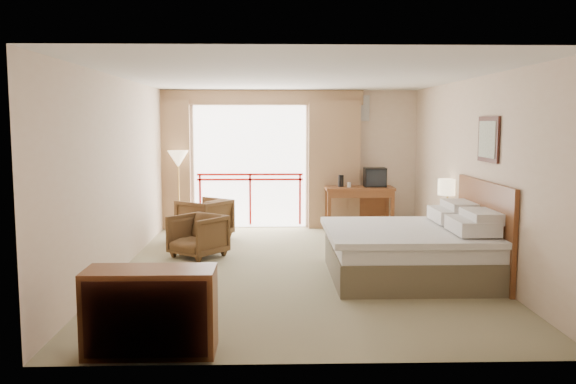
{
  "coord_description": "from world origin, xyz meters",
  "views": [
    {
      "loc": [
        -0.38,
        -8.54,
        2.07
      ],
      "look_at": [
        -0.13,
        0.4,
        1.05
      ],
      "focal_mm": 38.0,
      "sensor_mm": 36.0,
      "label": 1
    }
  ],
  "objects_px": {
    "bed": "(412,250)",
    "table_lamp": "(448,188)",
    "tv": "(375,177)",
    "armchair_near": "(198,257)",
    "wastebasket": "(332,227)",
    "side_table": "(192,225)",
    "armchair_far": "(205,238)",
    "nightstand": "(447,234)",
    "dresser": "(151,311)",
    "desk": "(359,196)",
    "floor_lamp": "(178,162)"
  },
  "relations": [
    {
      "from": "bed",
      "to": "armchair_near",
      "type": "distance_m",
      "value": 3.33
    },
    {
      "from": "tv",
      "to": "dresser",
      "type": "relative_size",
      "value": 0.35
    },
    {
      "from": "side_table",
      "to": "floor_lamp",
      "type": "height_order",
      "value": "floor_lamp"
    },
    {
      "from": "bed",
      "to": "floor_lamp",
      "type": "distance_m",
      "value": 5.23
    },
    {
      "from": "table_lamp",
      "to": "floor_lamp",
      "type": "xyz_separation_m",
      "value": [
        -4.56,
        2.06,
        0.28
      ]
    },
    {
      "from": "desk",
      "to": "wastebasket",
      "type": "height_order",
      "value": "desk"
    },
    {
      "from": "nightstand",
      "to": "table_lamp",
      "type": "distance_m",
      "value": 0.73
    },
    {
      "from": "nightstand",
      "to": "tv",
      "type": "bearing_deg",
      "value": 115.45
    },
    {
      "from": "table_lamp",
      "to": "side_table",
      "type": "height_order",
      "value": "table_lamp"
    },
    {
      "from": "armchair_near",
      "to": "floor_lamp",
      "type": "height_order",
      "value": "floor_lamp"
    },
    {
      "from": "nightstand",
      "to": "armchair_far",
      "type": "bearing_deg",
      "value": 164.82
    },
    {
      "from": "wastebasket",
      "to": "dresser",
      "type": "relative_size",
      "value": 0.25
    },
    {
      "from": "table_lamp",
      "to": "armchair_near",
      "type": "bearing_deg",
      "value": -176.8
    },
    {
      "from": "bed",
      "to": "dresser",
      "type": "xyz_separation_m",
      "value": [
        -2.96,
        -2.61,
        0.01
      ]
    },
    {
      "from": "table_lamp",
      "to": "tv",
      "type": "height_order",
      "value": "tv"
    },
    {
      "from": "tv",
      "to": "wastebasket",
      "type": "xyz_separation_m",
      "value": [
        -0.85,
        -0.42,
        -0.88
      ]
    },
    {
      "from": "armchair_far",
      "to": "side_table",
      "type": "distance_m",
      "value": 0.74
    },
    {
      "from": "nightstand",
      "to": "armchair_near",
      "type": "relative_size",
      "value": 0.85
    },
    {
      "from": "nightstand",
      "to": "armchair_far",
      "type": "height_order",
      "value": "nightstand"
    },
    {
      "from": "armchair_near",
      "to": "dresser",
      "type": "bearing_deg",
      "value": -50.27
    },
    {
      "from": "wastebasket",
      "to": "desk",
      "type": "bearing_deg",
      "value": 40.91
    },
    {
      "from": "table_lamp",
      "to": "tv",
      "type": "bearing_deg",
      "value": 112.34
    },
    {
      "from": "wastebasket",
      "to": "armchair_near",
      "type": "relative_size",
      "value": 0.41
    },
    {
      "from": "bed",
      "to": "tv",
      "type": "relative_size",
      "value": 5.23
    },
    {
      "from": "bed",
      "to": "tv",
      "type": "height_order",
      "value": "tv"
    },
    {
      "from": "desk",
      "to": "floor_lamp",
      "type": "relative_size",
      "value": 0.84
    },
    {
      "from": "table_lamp",
      "to": "wastebasket",
      "type": "xyz_separation_m",
      "value": [
        -1.67,
        1.58,
        -0.89
      ]
    },
    {
      "from": "tv",
      "to": "wastebasket",
      "type": "relative_size",
      "value": 1.38
    },
    {
      "from": "table_lamp",
      "to": "armchair_far",
      "type": "height_order",
      "value": "table_lamp"
    },
    {
      "from": "nightstand",
      "to": "dresser",
      "type": "distance_m",
      "value": 5.68
    },
    {
      "from": "bed",
      "to": "table_lamp",
      "type": "relative_size",
      "value": 3.91
    },
    {
      "from": "tv",
      "to": "nightstand",
      "type": "bearing_deg",
      "value": -73.74
    },
    {
      "from": "bed",
      "to": "table_lamp",
      "type": "bearing_deg",
      "value": 59.78
    },
    {
      "from": "wastebasket",
      "to": "dresser",
      "type": "height_order",
      "value": "dresser"
    },
    {
      "from": "tv",
      "to": "side_table",
      "type": "height_order",
      "value": "tv"
    },
    {
      "from": "armchair_far",
      "to": "dresser",
      "type": "xyz_separation_m",
      "value": [
        0.12,
        -5.5,
        0.39
      ]
    },
    {
      "from": "desk",
      "to": "armchair_near",
      "type": "height_order",
      "value": "desk"
    },
    {
      "from": "desk",
      "to": "armchair_near",
      "type": "xyz_separation_m",
      "value": [
        -2.82,
        -2.28,
        -0.66
      ]
    },
    {
      "from": "armchair_near",
      "to": "wastebasket",
      "type": "bearing_deg",
      "value": 77.45
    },
    {
      "from": "desk",
      "to": "wastebasket",
      "type": "xyz_separation_m",
      "value": [
        -0.55,
        -0.48,
        -0.51
      ]
    },
    {
      "from": "side_table",
      "to": "table_lamp",
      "type": "bearing_deg",
      "value": -9.16
    },
    {
      "from": "side_table",
      "to": "armchair_near",
      "type": "bearing_deg",
      "value": -76.98
    },
    {
      "from": "tv",
      "to": "armchair_near",
      "type": "relative_size",
      "value": 0.56
    },
    {
      "from": "tv",
      "to": "floor_lamp",
      "type": "relative_size",
      "value": 0.26
    },
    {
      "from": "nightstand",
      "to": "table_lamp",
      "type": "xyz_separation_m",
      "value": [
        0.0,
        0.05,
        0.73
      ]
    },
    {
      "from": "wastebasket",
      "to": "armchair_near",
      "type": "bearing_deg",
      "value": -141.53
    },
    {
      "from": "floor_lamp",
      "to": "dresser",
      "type": "bearing_deg",
      "value": -83.79
    },
    {
      "from": "nightstand",
      "to": "desk",
      "type": "height_order",
      "value": "desk"
    },
    {
      "from": "nightstand",
      "to": "tv",
      "type": "distance_m",
      "value": 2.32
    },
    {
      "from": "tv",
      "to": "table_lamp",
      "type": "bearing_deg",
      "value": -73.25
    }
  ]
}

